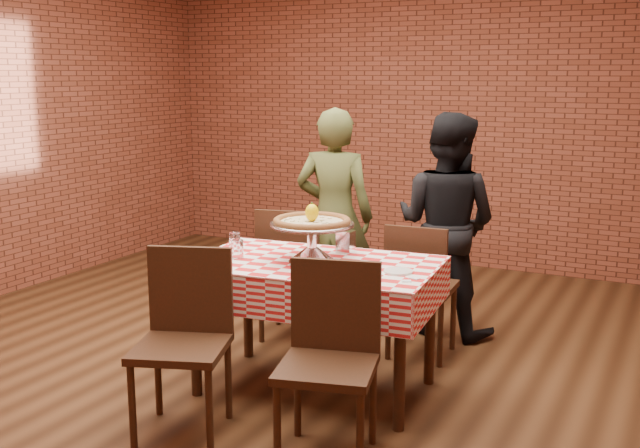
# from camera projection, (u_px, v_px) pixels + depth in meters

# --- Properties ---
(ground) EXTENTS (6.00, 6.00, 0.00)m
(ground) POSITION_uv_depth(u_px,v_px,m) (272.00, 365.00, 4.78)
(ground) COLOR black
(ground) RESTS_ON ground
(back_wall) EXTENTS (5.50, 0.00, 5.50)m
(back_wall) POSITION_uv_depth(u_px,v_px,m) (432.00, 110.00, 7.13)
(back_wall) COLOR brown
(back_wall) RESTS_ON ground
(table) EXTENTS (1.41, 0.92, 0.75)m
(table) POSITION_uv_depth(u_px,v_px,m) (315.00, 327.00, 4.35)
(table) COLOR #381C0F
(table) RESTS_ON ground
(tablecloth) EXTENTS (1.45, 0.96, 0.23)m
(tablecloth) POSITION_uv_depth(u_px,v_px,m) (315.00, 282.00, 4.30)
(tablecloth) COLOR red
(tablecloth) RESTS_ON table
(pizza_stand) EXTENTS (0.52, 0.52, 0.21)m
(pizza_stand) POSITION_uv_depth(u_px,v_px,m) (312.00, 242.00, 4.27)
(pizza_stand) COLOR silver
(pizza_stand) RESTS_ON tablecloth
(pizza) EXTENTS (0.47, 0.47, 0.03)m
(pizza) POSITION_uv_depth(u_px,v_px,m) (312.00, 222.00, 4.24)
(pizza) COLOR #C4B98F
(pizza) RESTS_ON pizza_stand
(lemon) EXTENTS (0.08, 0.08, 0.10)m
(lemon) POSITION_uv_depth(u_px,v_px,m) (312.00, 213.00, 4.23)
(lemon) COLOR yellow
(lemon) RESTS_ON pizza
(water_glass_left) EXTENTS (0.07, 0.07, 0.11)m
(water_glass_left) POSITION_uv_depth(u_px,v_px,m) (238.00, 249.00, 4.34)
(water_glass_left) COLOR white
(water_glass_left) RESTS_ON tablecloth
(water_glass_right) EXTENTS (0.07, 0.07, 0.11)m
(water_glass_right) POSITION_uv_depth(u_px,v_px,m) (235.00, 241.00, 4.54)
(water_glass_right) COLOR white
(water_glass_right) RESTS_ON tablecloth
(side_plate) EXTENTS (0.17, 0.17, 0.01)m
(side_plate) POSITION_uv_depth(u_px,v_px,m) (398.00, 271.00, 4.04)
(side_plate) COLOR white
(side_plate) RESTS_ON tablecloth
(sweetener_packet_a) EXTENTS (0.06, 0.05, 0.00)m
(sweetener_packet_a) POSITION_uv_depth(u_px,v_px,m) (406.00, 281.00, 3.87)
(sweetener_packet_a) COLOR white
(sweetener_packet_a) RESTS_ON tablecloth
(sweetener_packet_b) EXTENTS (0.06, 0.05, 0.00)m
(sweetener_packet_b) POSITION_uv_depth(u_px,v_px,m) (415.00, 278.00, 3.92)
(sweetener_packet_b) COLOR white
(sweetener_packet_b) RESTS_ON tablecloth
(condiment_caddy) EXTENTS (0.10, 0.08, 0.13)m
(condiment_caddy) POSITION_uv_depth(u_px,v_px,m) (346.00, 242.00, 4.47)
(condiment_caddy) COLOR silver
(condiment_caddy) RESTS_ON tablecloth
(chair_near_left) EXTENTS (0.56, 0.56, 0.92)m
(chair_near_left) POSITION_uv_depth(u_px,v_px,m) (181.00, 346.00, 3.80)
(chair_near_left) COLOR #381C0F
(chair_near_left) RESTS_ON ground
(chair_near_right) EXTENTS (0.53, 0.53, 0.92)m
(chair_near_right) POSITION_uv_depth(u_px,v_px,m) (327.00, 366.00, 3.54)
(chair_near_right) COLOR #381C0F
(chair_near_right) RESTS_ON ground
(chair_far_left) EXTENTS (0.52, 0.52, 0.92)m
(chair_far_left) POSITION_uv_depth(u_px,v_px,m) (295.00, 271.00, 5.23)
(chair_far_left) COLOR #381C0F
(chair_far_left) RESTS_ON ground
(chair_far_right) EXTENTS (0.42, 0.42, 0.88)m
(chair_far_right) POSITION_uv_depth(u_px,v_px,m) (422.00, 289.00, 4.88)
(chair_far_right) COLOR #381C0F
(chair_far_right) RESTS_ON ground
(diner_olive) EXTENTS (0.63, 0.47, 1.56)m
(diner_olive) POSITION_uv_depth(u_px,v_px,m) (334.00, 216.00, 5.50)
(diner_olive) COLOR #495027
(diner_olive) RESTS_ON ground
(diner_black) EXTENTS (0.82, 0.68, 1.54)m
(diner_black) POSITION_uv_depth(u_px,v_px,m) (446.00, 224.00, 5.26)
(diner_black) COLOR black
(diner_black) RESTS_ON ground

